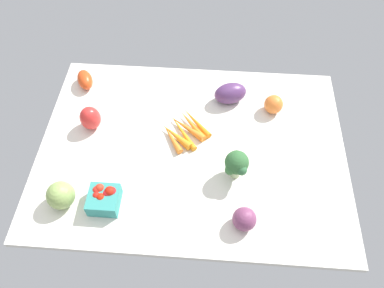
{
  "coord_description": "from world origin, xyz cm",
  "views": [
    {
      "loc": [
        -5.21,
        72.16,
        107.02
      ],
      "look_at": [
        0.0,
        0.0,
        4.0
      ],
      "focal_mm": 34.92,
      "sensor_mm": 36.0,
      "label": 1
    }
  ],
  "objects_px": {
    "roma_tomato": "(85,80)",
    "red_onion_near_basket": "(244,219)",
    "broccoli_head": "(237,163)",
    "heirloom_tomato_green": "(61,195)",
    "berry_basket": "(104,198)",
    "eggplant": "(230,93)",
    "bell_pepper_red": "(90,118)",
    "heirloom_tomato_orange": "(274,104)",
    "carrot_bunch": "(185,130)"
  },
  "relations": [
    {
      "from": "roma_tomato",
      "to": "broccoli_head",
      "type": "bearing_deg",
      "value": -147.99
    },
    {
      "from": "eggplant",
      "to": "bell_pepper_red",
      "type": "distance_m",
      "value": 0.51
    },
    {
      "from": "roma_tomato",
      "to": "red_onion_near_basket",
      "type": "xyz_separation_m",
      "value": [
        -0.6,
        0.53,
        0.01
      ]
    },
    {
      "from": "roma_tomato",
      "to": "broccoli_head",
      "type": "xyz_separation_m",
      "value": [
        -0.58,
        0.36,
        0.04
      ]
    },
    {
      "from": "eggplant",
      "to": "broccoli_head",
      "type": "relative_size",
      "value": 1.06
    },
    {
      "from": "red_onion_near_basket",
      "to": "broccoli_head",
      "type": "height_order",
      "value": "broccoli_head"
    },
    {
      "from": "carrot_bunch",
      "to": "bell_pepper_red",
      "type": "bearing_deg",
      "value": -0.73
    },
    {
      "from": "eggplant",
      "to": "heirloom_tomato_orange",
      "type": "relative_size",
      "value": 1.76
    },
    {
      "from": "bell_pepper_red",
      "to": "broccoli_head",
      "type": "height_order",
      "value": "broccoli_head"
    },
    {
      "from": "eggplant",
      "to": "berry_basket",
      "type": "distance_m",
      "value": 0.59
    },
    {
      "from": "carrot_bunch",
      "to": "heirloom_tomato_green",
      "type": "xyz_separation_m",
      "value": [
        0.35,
        0.29,
        0.03
      ]
    },
    {
      "from": "red_onion_near_basket",
      "to": "heirloom_tomato_green",
      "type": "bearing_deg",
      "value": -3.54
    },
    {
      "from": "eggplant",
      "to": "bell_pepper_red",
      "type": "bearing_deg",
      "value": -0.38
    },
    {
      "from": "roma_tomato",
      "to": "red_onion_near_basket",
      "type": "height_order",
      "value": "red_onion_near_basket"
    },
    {
      "from": "heirloom_tomato_orange",
      "to": "bell_pepper_red",
      "type": "height_order",
      "value": "bell_pepper_red"
    },
    {
      "from": "heirloom_tomato_green",
      "to": "red_onion_near_basket",
      "type": "bearing_deg",
      "value": 176.46
    },
    {
      "from": "eggplant",
      "to": "red_onion_near_basket",
      "type": "height_order",
      "value": "eggplant"
    },
    {
      "from": "heirloom_tomato_orange",
      "to": "roma_tomato",
      "type": "bearing_deg",
      "value": -6.37
    },
    {
      "from": "heirloom_tomato_orange",
      "to": "bell_pepper_red",
      "type": "xyz_separation_m",
      "value": [
        0.64,
        0.12,
        0.01
      ]
    },
    {
      "from": "carrot_bunch",
      "to": "eggplant",
      "type": "relative_size",
      "value": 1.69
    },
    {
      "from": "eggplant",
      "to": "bell_pepper_red",
      "type": "relative_size",
      "value": 1.33
    },
    {
      "from": "roma_tomato",
      "to": "broccoli_head",
      "type": "height_order",
      "value": "broccoli_head"
    },
    {
      "from": "eggplant",
      "to": "roma_tomato",
      "type": "relative_size",
      "value": 1.27
    },
    {
      "from": "red_onion_near_basket",
      "to": "berry_basket",
      "type": "xyz_separation_m",
      "value": [
        0.42,
        -0.04,
        -0.0
      ]
    },
    {
      "from": "bell_pepper_red",
      "to": "berry_basket",
      "type": "xyz_separation_m",
      "value": [
        -0.11,
        0.29,
        -0.01
      ]
    },
    {
      "from": "heirloom_tomato_green",
      "to": "red_onion_near_basket",
      "type": "distance_m",
      "value": 0.55
    },
    {
      "from": "bell_pepper_red",
      "to": "berry_basket",
      "type": "bearing_deg",
      "value": 110.15
    },
    {
      "from": "carrot_bunch",
      "to": "bell_pepper_red",
      "type": "relative_size",
      "value": 2.25
    },
    {
      "from": "carrot_bunch",
      "to": "berry_basket",
      "type": "relative_size",
      "value": 2.2
    },
    {
      "from": "eggplant",
      "to": "heirloom_tomato_green",
      "type": "bearing_deg",
      "value": 23.68
    },
    {
      "from": "eggplant",
      "to": "broccoli_head",
      "type": "xyz_separation_m",
      "value": [
        -0.02,
        0.32,
        0.03
      ]
    },
    {
      "from": "heirloom_tomato_green",
      "to": "berry_basket",
      "type": "distance_m",
      "value": 0.13
    },
    {
      "from": "carrot_bunch",
      "to": "broccoli_head",
      "type": "height_order",
      "value": "broccoli_head"
    },
    {
      "from": "red_onion_near_basket",
      "to": "roma_tomato",
      "type": "bearing_deg",
      "value": -41.49
    },
    {
      "from": "carrot_bunch",
      "to": "heirloom_tomato_orange",
      "type": "xyz_separation_m",
      "value": [
        -0.31,
        -0.12,
        0.02
      ]
    },
    {
      "from": "eggplant",
      "to": "roma_tomato",
      "type": "bearing_deg",
      "value": -22.66
    },
    {
      "from": "carrot_bunch",
      "to": "bell_pepper_red",
      "type": "height_order",
      "value": "bell_pepper_red"
    },
    {
      "from": "roma_tomato",
      "to": "red_onion_near_basket",
      "type": "bearing_deg",
      "value": -157.24
    },
    {
      "from": "red_onion_near_basket",
      "to": "broccoli_head",
      "type": "xyz_separation_m",
      "value": [
        0.03,
        -0.17,
        0.03
      ]
    },
    {
      "from": "heirloom_tomato_green",
      "to": "bell_pepper_red",
      "type": "distance_m",
      "value": 0.3
    },
    {
      "from": "eggplant",
      "to": "bell_pepper_red",
      "type": "height_order",
      "value": "bell_pepper_red"
    },
    {
      "from": "heirloom_tomato_green",
      "to": "red_onion_near_basket",
      "type": "xyz_separation_m",
      "value": [
        -0.55,
        0.03,
        -0.01
      ]
    },
    {
      "from": "red_onion_near_basket",
      "to": "berry_basket",
      "type": "relative_size",
      "value": 0.77
    },
    {
      "from": "roma_tomato",
      "to": "carrot_bunch",
      "type": "bearing_deg",
      "value": -142.69
    },
    {
      "from": "red_onion_near_basket",
      "to": "broccoli_head",
      "type": "bearing_deg",
      "value": -81.21
    },
    {
      "from": "eggplant",
      "to": "heirloom_tomato_orange",
      "type": "height_order",
      "value": "eggplant"
    },
    {
      "from": "bell_pepper_red",
      "to": "berry_basket",
      "type": "distance_m",
      "value": 0.31
    },
    {
      "from": "roma_tomato",
      "to": "red_onion_near_basket",
      "type": "distance_m",
      "value": 0.8
    },
    {
      "from": "heirloom_tomato_orange",
      "to": "heirloom_tomato_green",
      "type": "bearing_deg",
      "value": 32.31
    },
    {
      "from": "heirloom_tomato_green",
      "to": "bell_pepper_red",
      "type": "bearing_deg",
      "value": -94.16
    }
  ]
}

